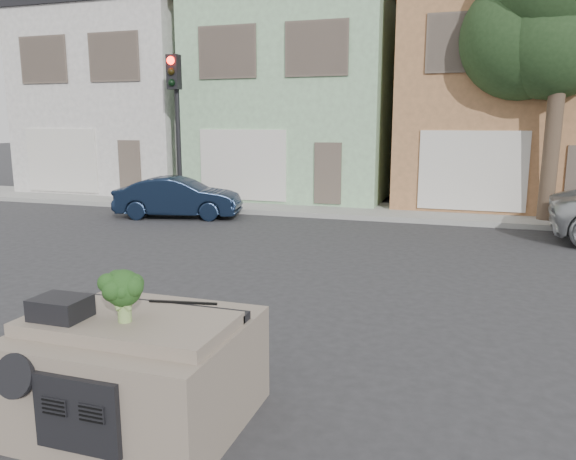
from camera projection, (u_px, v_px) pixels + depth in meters
The scene contains 12 objects.
ground_plane at pixel (255, 320), 8.33m from camera, with size 120.00×120.00×0.00m, color #303033.
sidewalk at pixel (374, 211), 18.11m from camera, with size 40.00×3.00×0.15m, color gray.
townhouse_white at pixel (141, 102), 24.51m from camera, with size 7.20×8.20×7.55m, color beige.
townhouse_mint at pixel (306, 100), 22.22m from camera, with size 7.20×8.20×7.55m, color #92BE91.
townhouse_tan at pixel (508, 97), 19.92m from camera, with size 7.20×8.20×7.55m, color #A67147.
navy_sedan at pixel (179, 217), 17.32m from camera, with size 1.32×3.77×1.24m, color black.
traffic_signal at pixel (177, 133), 18.70m from camera, with size 0.40×0.40×5.10m, color black.
tree_near at pixel (558, 71), 15.14m from camera, with size 4.40×4.00×8.50m, color #243C1E.
car_dashboard at pixel (140, 368), 5.43m from camera, with size 2.00×1.80×1.12m, color gray.
instrument_hump at pixel (61, 308), 5.15m from camera, with size 0.48×0.38×0.20m, color black.
wiper_arm at pixel (183, 302), 5.59m from camera, with size 0.70×0.03×0.02m, color black.
broccoli at pixel (124, 295), 5.04m from camera, with size 0.40×0.40×0.49m, color #1A3A14.
Camera 1 is at (2.94, -7.38, 2.90)m, focal length 35.00 mm.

